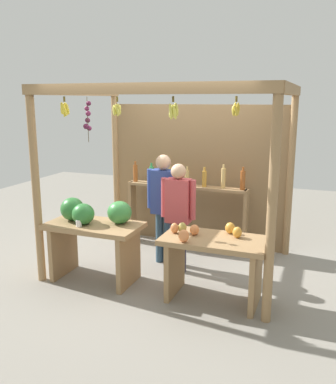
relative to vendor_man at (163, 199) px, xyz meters
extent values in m
plane|color=gray|center=(0.18, -0.08, -0.93)|extent=(12.00, 12.00, 0.00)
cylinder|color=#99754C|center=(-1.25, -1.12, 0.30)|extent=(0.10, 0.10, 2.46)
cylinder|color=#99754C|center=(1.61, -1.12, 0.30)|extent=(0.10, 0.10, 2.46)
cylinder|color=#99754C|center=(-1.25, 0.97, 0.30)|extent=(0.10, 0.10, 2.46)
cylinder|color=#99754C|center=(1.61, 0.97, 0.30)|extent=(0.10, 0.10, 2.46)
cube|color=#99754C|center=(0.18, -1.12, 1.48)|extent=(2.96, 0.12, 0.12)
cube|color=#99754C|center=(-1.25, -0.08, 1.48)|extent=(0.12, 2.19, 0.12)
cube|color=#99754C|center=(1.61, -0.08, 1.48)|extent=(0.12, 2.19, 0.12)
cube|color=olive|center=(0.18, 0.99, 0.18)|extent=(2.86, 0.04, 2.22)
cylinder|color=brown|center=(1.18, -0.97, 1.37)|extent=(0.02, 0.02, 0.06)
ellipsoid|color=gold|center=(1.20, -0.97, 1.28)|extent=(0.04, 0.05, 0.11)
ellipsoid|color=gold|center=(1.19, -0.94, 1.25)|extent=(0.06, 0.04, 0.12)
ellipsoid|color=gold|center=(1.16, -0.96, 1.28)|extent=(0.05, 0.06, 0.12)
ellipsoid|color=gold|center=(1.16, -0.98, 1.25)|extent=(0.06, 0.07, 0.12)
ellipsoid|color=gold|center=(1.19, -1.00, 1.26)|extent=(0.08, 0.05, 0.12)
cylinder|color=brown|center=(-0.82, -1.04, 1.37)|extent=(0.02, 0.02, 0.06)
ellipsoid|color=yellow|center=(-0.79, -1.05, 1.26)|extent=(0.04, 0.08, 0.15)
ellipsoid|color=yellow|center=(-0.81, -1.02, 1.24)|extent=(0.07, 0.06, 0.15)
ellipsoid|color=yellow|center=(-0.84, -1.00, 1.23)|extent=(0.08, 0.05, 0.15)
ellipsoid|color=yellow|center=(-0.85, -1.03, 1.26)|extent=(0.05, 0.07, 0.15)
ellipsoid|color=yellow|center=(-0.85, -1.06, 1.26)|extent=(0.06, 0.08, 0.15)
ellipsoid|color=yellow|center=(-0.83, -1.08, 1.26)|extent=(0.07, 0.04, 0.15)
ellipsoid|color=yellow|center=(-0.80, -1.08, 1.25)|extent=(0.08, 0.06, 0.15)
cylinder|color=brown|center=(0.54, -1.07, 1.37)|extent=(0.02, 0.02, 0.06)
ellipsoid|color=#D1CC4C|center=(0.57, -1.07, 1.26)|extent=(0.04, 0.09, 0.15)
ellipsoid|color=#D1CC4C|center=(0.55, -1.05, 1.24)|extent=(0.06, 0.05, 0.15)
ellipsoid|color=#D1CC4C|center=(0.53, -1.03, 1.26)|extent=(0.08, 0.05, 0.15)
ellipsoid|color=#D1CC4C|center=(0.51, -1.06, 1.24)|extent=(0.05, 0.08, 0.15)
ellipsoid|color=#D1CC4C|center=(0.52, -1.08, 1.23)|extent=(0.05, 0.05, 0.15)
ellipsoid|color=#D1CC4C|center=(0.52, -1.11, 1.25)|extent=(0.06, 0.04, 0.15)
ellipsoid|color=#D1CC4C|center=(0.56, -1.10, 1.23)|extent=(0.06, 0.05, 0.15)
cylinder|color=brown|center=(-0.18, -0.96, 1.37)|extent=(0.02, 0.02, 0.06)
ellipsoid|color=#D1CC4C|center=(-0.16, -0.96, 1.25)|extent=(0.04, 0.08, 0.14)
ellipsoid|color=#D1CC4C|center=(-0.17, -0.93, 1.23)|extent=(0.08, 0.05, 0.14)
ellipsoid|color=#D1CC4C|center=(-0.20, -0.93, 1.24)|extent=(0.08, 0.08, 0.14)
ellipsoid|color=#D1CC4C|center=(-0.21, -0.98, 1.24)|extent=(0.07, 0.08, 0.14)
ellipsoid|color=#D1CC4C|center=(-0.17, -0.98, 1.25)|extent=(0.07, 0.05, 0.14)
cylinder|color=#4C422D|center=(-0.69, -0.76, 1.12)|extent=(0.01, 0.01, 0.55)
sphere|color=#47142D|center=(-0.67, -0.77, 1.32)|extent=(0.06, 0.06, 0.06)
sphere|color=#601E42|center=(-0.71, -0.75, 1.25)|extent=(0.06, 0.06, 0.06)
sphere|color=#601E42|center=(-0.68, -0.77, 1.19)|extent=(0.06, 0.06, 0.06)
sphere|color=#511938|center=(-0.71, -0.74, 1.11)|extent=(0.06, 0.06, 0.06)
sphere|color=#511938|center=(-0.71, -0.77, 1.04)|extent=(0.07, 0.07, 0.07)
sphere|color=#601E42|center=(-0.70, -0.73, 1.01)|extent=(0.06, 0.06, 0.06)
cube|color=#99754C|center=(-0.61, -0.86, -0.20)|extent=(1.20, 0.64, 0.06)
cube|color=#99754C|center=(-1.09, -0.86, -0.58)|extent=(0.06, 0.58, 0.70)
cube|color=#99754C|center=(-0.13, -0.86, -0.58)|extent=(0.06, 0.58, 0.70)
ellipsoid|color=#38843D|center=(-0.31, -0.73, -0.03)|extent=(0.43, 0.43, 0.29)
ellipsoid|color=#2D7533|center=(-0.94, -0.82, -0.02)|extent=(0.37, 0.37, 0.30)
ellipsoid|color=#2D7533|center=(-0.71, -0.93, -0.04)|extent=(0.37, 0.37, 0.27)
cylinder|color=white|center=(-0.71, -1.04, -0.13)|extent=(0.07, 0.07, 0.09)
cube|color=#99754C|center=(0.96, -0.86, -0.20)|extent=(1.20, 0.64, 0.06)
cube|color=#99754C|center=(0.48, -0.86, -0.58)|extent=(0.06, 0.58, 0.70)
cube|color=#99754C|center=(1.45, -0.86, -0.58)|extent=(0.06, 0.58, 0.70)
ellipsoid|color=#E07F47|center=(0.68, -1.11, -0.10)|extent=(0.15, 0.15, 0.14)
ellipsoid|color=#E07F47|center=(0.72, -0.83, -0.11)|extent=(0.12, 0.12, 0.12)
ellipsoid|color=gold|center=(1.09, -0.63, -0.11)|extent=(0.16, 0.16, 0.13)
ellipsoid|color=#E07F47|center=(0.48, -0.85, -0.11)|extent=(0.13, 0.13, 0.12)
ellipsoid|color=gold|center=(1.20, -0.75, -0.11)|extent=(0.15, 0.15, 0.13)
ellipsoid|color=#B79E47|center=(0.56, -0.82, -0.11)|extent=(0.14, 0.14, 0.13)
cube|color=#99754C|center=(-0.83, 0.71, -0.43)|extent=(0.05, 0.20, 1.00)
cube|color=#99754C|center=(1.03, 0.71, -0.43)|extent=(0.05, 0.20, 1.00)
cube|color=#99754C|center=(0.10, 0.71, 0.05)|extent=(1.86, 0.22, 0.04)
cylinder|color=#994C1E|center=(-0.76, 0.71, 0.20)|extent=(0.07, 0.07, 0.27)
cylinder|color=#994C1E|center=(-0.76, 0.71, 0.37)|extent=(0.03, 0.03, 0.06)
cylinder|color=#338C4C|center=(-0.48, 0.71, 0.20)|extent=(0.07, 0.07, 0.26)
cylinder|color=#338C4C|center=(-0.48, 0.71, 0.36)|extent=(0.03, 0.03, 0.06)
cylinder|color=#D8B266|center=(-0.19, 0.71, 0.22)|extent=(0.06, 0.06, 0.30)
cylinder|color=#D8B266|center=(-0.19, 0.71, 0.40)|extent=(0.03, 0.03, 0.06)
cylinder|color=#D8B266|center=(0.11, 0.71, 0.19)|extent=(0.07, 0.07, 0.24)
cylinder|color=#D8B266|center=(0.11, 0.71, 0.34)|extent=(0.03, 0.03, 0.06)
cylinder|color=gold|center=(0.38, 0.71, 0.19)|extent=(0.07, 0.07, 0.24)
cylinder|color=gold|center=(0.38, 0.71, 0.34)|extent=(0.03, 0.03, 0.06)
cylinder|color=#D8B266|center=(0.68, 0.71, 0.22)|extent=(0.07, 0.07, 0.30)
cylinder|color=#D8B266|center=(0.68, 0.71, 0.40)|extent=(0.03, 0.03, 0.06)
cylinder|color=#994C1E|center=(0.96, 0.71, 0.21)|extent=(0.07, 0.07, 0.28)
cylinder|color=#994C1E|center=(0.96, 0.71, 0.38)|extent=(0.03, 0.03, 0.06)
cylinder|color=#2F4B60|center=(-0.06, 0.00, -0.56)|extent=(0.11, 0.11, 0.73)
cylinder|color=#2F4B60|center=(0.06, 0.00, -0.56)|extent=(0.11, 0.11, 0.73)
cube|color=#2D428C|center=(0.00, 0.00, 0.11)|extent=(0.32, 0.19, 0.62)
cylinder|color=#2D428C|center=(-0.20, 0.00, 0.14)|extent=(0.08, 0.08, 0.55)
cylinder|color=#2D428C|center=(0.20, 0.00, 0.14)|extent=(0.08, 0.08, 0.55)
sphere|color=tan|center=(0.00, 0.00, 0.52)|extent=(0.21, 0.21, 0.21)
cylinder|color=#383041|center=(0.24, -0.22, -0.58)|extent=(0.11, 0.11, 0.69)
cylinder|color=#383041|center=(0.36, -0.22, -0.58)|extent=(0.11, 0.11, 0.69)
cube|color=#BF474C|center=(0.30, -0.22, 0.06)|extent=(0.32, 0.19, 0.59)
cylinder|color=#BF474C|center=(0.10, -0.22, 0.09)|extent=(0.08, 0.08, 0.53)
cylinder|color=#BF474C|center=(0.50, -0.22, 0.09)|extent=(0.08, 0.08, 0.53)
sphere|color=tan|center=(0.30, -0.22, 0.45)|extent=(0.20, 0.20, 0.20)
camera|label=1|loc=(2.06, -5.22, 1.36)|focal=38.78mm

